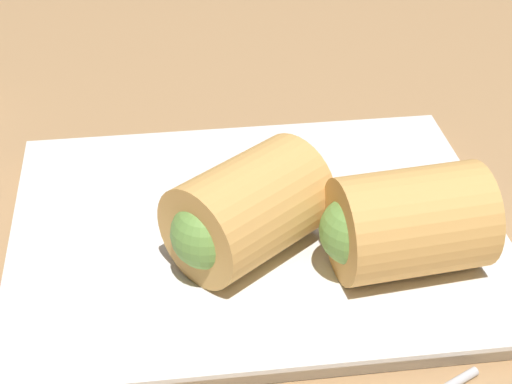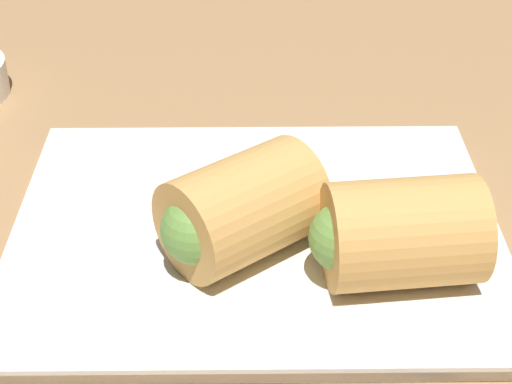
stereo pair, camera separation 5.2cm
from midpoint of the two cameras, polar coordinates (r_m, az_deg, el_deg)
The scene contains 4 objects.
table_surface at distance 54.62cm, azimuth 6.45°, elevation -4.84°, with size 180.00×140.00×2.00cm.
serving_plate at distance 53.80cm, azimuth 2.76°, elevation -2.94°, with size 30.33×24.83×1.50cm.
roll_front_left at distance 49.09cm, azimuth 1.62°, elevation -1.44°, with size 10.50×10.11×6.19cm.
roll_front_right at distance 48.45cm, azimuth 12.20°, elevation -2.85°, with size 9.86×7.05×6.19cm.
Camera 2 is at (-3.99, -42.49, 34.91)cm, focal length 60.00 mm.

